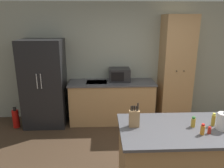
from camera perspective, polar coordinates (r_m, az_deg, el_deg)
wall_back at (r=5.04m, az=6.72°, el=5.79°), size 7.20×0.06×2.60m
refrigerator at (r=4.85m, az=-17.26°, el=0.16°), size 0.86×0.73×1.84m
back_counter at (r=4.89m, az=-0.04°, el=-4.62°), size 1.87×0.64×0.92m
pantry_cabinet at (r=4.96m, az=16.28°, el=3.48°), size 0.64×0.58×2.33m
kitchen_island at (r=3.15m, az=16.50°, el=-18.27°), size 1.51×0.93×0.91m
microwave at (r=4.80m, az=1.94°, el=2.46°), size 0.45×0.40×0.28m
knife_block at (r=2.79m, az=5.82°, el=-8.90°), size 0.13×0.07×0.32m
spice_bottle_tall_dark at (r=3.09m, az=24.96°, el=-8.50°), size 0.05×0.05×0.17m
spice_bottle_short_red at (r=2.89m, az=24.10°, el=-11.00°), size 0.04×0.04×0.09m
spice_bottle_amber_oil at (r=2.97m, az=20.46°, el=-9.33°), size 0.05×0.05×0.14m
spice_bottle_green_herb at (r=2.82m, az=22.58°, el=-10.95°), size 0.05×0.05×0.14m
kettle at (r=3.03m, az=27.03°, el=-8.71°), size 0.15×0.15×0.24m
fire_extinguisher at (r=5.13m, az=-23.82°, el=-8.22°), size 0.14×0.14×0.45m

